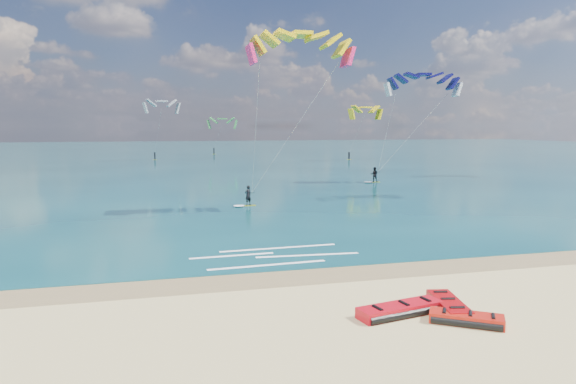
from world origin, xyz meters
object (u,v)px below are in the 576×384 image
object	(u,v)px
packed_kite_left	(400,315)
packed_kite_mid	(466,324)
kitesurfer_far	(402,118)
kitesurfer_main	(275,113)
packed_kite_right	(449,311)

from	to	relation	value
packed_kite_left	packed_kite_mid	xyz separation A→B (m)	(1.71, -1.24, 0.00)
packed_kite_mid	kitesurfer_far	world-z (taller)	kitesurfer_far
packed_kite_left	kitesurfer_main	xyz separation A→B (m)	(0.62, 22.10, 7.31)
packed_kite_left	packed_kite_right	bearing A→B (deg)	-12.08
kitesurfer_main	kitesurfer_far	distance (m)	22.92
packed_kite_right	kitesurfer_far	xyz separation A→B (m)	(16.37, 36.86, 7.26)
packed_kite_mid	packed_kite_right	bearing A→B (deg)	118.42
packed_kite_right	kitesurfer_main	world-z (taller)	kitesurfer_main
packed_kite_left	packed_kite_mid	world-z (taller)	packed_kite_left
kitesurfer_main	packed_kite_left	bearing A→B (deg)	-92.36
packed_kite_mid	packed_kite_right	size ratio (longest dim) A/B	0.93
packed_kite_mid	kitesurfer_far	bearing A→B (deg)	100.15
kitesurfer_far	packed_kite_left	bearing A→B (deg)	-110.38
kitesurfer_far	packed_kite_right	bearing A→B (deg)	-108.04
packed_kite_mid	kitesurfer_far	distance (m)	42.11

